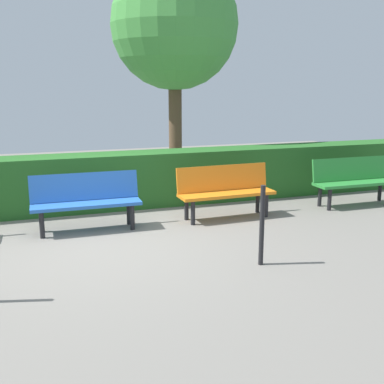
# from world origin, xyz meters

# --- Properties ---
(ground_plane) EXTENTS (18.97, 18.97, 0.00)m
(ground_plane) POSITION_xyz_m (0.00, 0.00, 0.00)
(ground_plane) COLOR gray
(bench_green) EXTENTS (1.62, 0.47, 0.86)m
(bench_green) POSITION_xyz_m (-4.67, -0.64, 0.48)
(bench_green) COLOR #2D8C38
(bench_green) RESTS_ON ground_plane
(bench_orange) EXTENTS (1.62, 0.50, 0.86)m
(bench_orange) POSITION_xyz_m (-2.10, -0.60, 0.48)
(bench_orange) COLOR orange
(bench_orange) RESTS_ON ground_plane
(bench_blue) EXTENTS (1.62, 0.48, 0.86)m
(bench_blue) POSITION_xyz_m (0.16, -0.64, 0.48)
(bench_blue) COLOR blue
(bench_blue) RESTS_ON ground_plane
(hedge_row) EXTENTS (14.97, 0.68, 0.98)m
(hedge_row) POSITION_xyz_m (-1.06, -1.82, 0.49)
(hedge_row) COLOR #266023
(hedge_row) RESTS_ON ground_plane
(tree_near) EXTENTS (2.76, 2.76, 4.79)m
(tree_near) POSITION_xyz_m (-2.19, -3.81, 3.39)
(tree_near) COLOR brown
(tree_near) RESTS_ON ground_plane
(railing_post_mid) EXTENTS (0.06, 0.06, 1.00)m
(railing_post_mid) POSITION_xyz_m (-1.72, 1.49, 0.50)
(railing_post_mid) COLOR black
(railing_post_mid) RESTS_ON ground_plane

